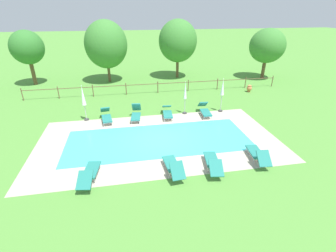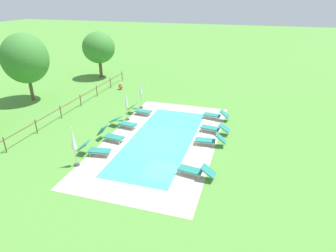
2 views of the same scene
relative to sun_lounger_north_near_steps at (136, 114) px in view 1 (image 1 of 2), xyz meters
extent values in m
plane|color=#518E38|center=(1.08, -3.20, -0.40)|extent=(160.00, 160.00, 0.00)
cube|color=#B2A893|center=(1.08, -3.20, -0.39)|extent=(13.73, 7.29, 0.01)
cube|color=#42CCD6|center=(1.08, -3.20, -0.39)|extent=(10.50, 4.06, 0.01)
cube|color=#C0B59F|center=(1.08, -1.05, -0.39)|extent=(10.98, 0.24, 0.01)
cube|color=#C0B59F|center=(1.08, -5.36, -0.39)|extent=(10.98, 0.24, 0.01)
cube|color=#C0B59F|center=(6.45, -3.20, -0.39)|extent=(0.24, 4.06, 0.01)
cube|color=#C0B59F|center=(-4.29, -3.20, -0.39)|extent=(0.24, 4.06, 0.01)
cube|color=#237A70|center=(-0.03, -0.26, -0.08)|extent=(0.76, 1.37, 0.07)
cube|color=#237A70|center=(0.08, 0.64, 0.25)|extent=(0.67, 0.64, 0.71)
cube|color=silver|center=(-0.03, -0.26, -0.14)|extent=(0.73, 1.34, 0.04)
cylinder|color=silver|center=(0.15, -0.84, -0.26)|extent=(0.04, 0.04, 0.28)
cylinder|color=silver|center=(-0.36, -0.78, -0.26)|extent=(0.04, 0.04, 0.28)
cylinder|color=silver|center=(0.29, 0.25, -0.26)|extent=(0.04, 0.04, 0.28)
cylinder|color=silver|center=(-0.22, 0.32, -0.26)|extent=(0.04, 0.04, 0.28)
cube|color=#237A70|center=(3.23, -6.14, -0.08)|extent=(0.79, 1.38, 0.07)
cube|color=#237A70|center=(3.08, -7.15, 0.13)|extent=(0.71, 0.85, 0.48)
cube|color=silver|center=(3.23, -6.14, -0.14)|extent=(0.76, 1.35, 0.04)
cylinder|color=silver|center=(3.06, -5.56, -0.26)|extent=(0.04, 0.04, 0.28)
cylinder|color=silver|center=(3.57, -5.64, -0.26)|extent=(0.04, 0.04, 0.28)
cylinder|color=silver|center=(2.89, -6.65, -0.26)|extent=(0.04, 0.04, 0.28)
cylinder|color=silver|center=(3.40, -6.73, -0.26)|extent=(0.04, 0.04, 0.28)
cube|color=#237A70|center=(2.16, -0.27, -0.08)|extent=(0.73, 1.35, 0.07)
cube|color=#237A70|center=(2.26, 0.75, 0.10)|extent=(0.68, 0.84, 0.43)
cube|color=silver|center=(2.16, -0.27, -0.14)|extent=(0.70, 1.33, 0.04)
cylinder|color=silver|center=(2.35, -0.85, -0.26)|extent=(0.04, 0.04, 0.28)
cylinder|color=silver|center=(1.85, -0.80, -0.26)|extent=(0.04, 0.04, 0.28)
cylinder|color=silver|center=(2.47, 0.25, -0.26)|extent=(0.04, 0.04, 0.28)
cylinder|color=silver|center=(1.96, 0.30, -0.26)|extent=(0.04, 0.04, 0.28)
cube|color=#237A70|center=(5.66, -5.89, -0.08)|extent=(0.76, 1.37, 0.07)
cube|color=#237A70|center=(5.53, -6.88, 0.16)|extent=(0.69, 0.80, 0.54)
cube|color=silver|center=(5.66, -5.89, -0.14)|extent=(0.73, 1.34, 0.04)
cylinder|color=silver|center=(5.47, -5.31, -0.26)|extent=(0.04, 0.04, 0.28)
cylinder|color=silver|center=(5.98, -5.37, -0.26)|extent=(0.04, 0.04, 0.28)
cylinder|color=silver|center=(5.34, -6.41, -0.26)|extent=(0.04, 0.04, 0.28)
cylinder|color=silver|center=(5.84, -6.47, -0.26)|extent=(0.04, 0.04, 0.28)
cube|color=#237A70|center=(4.84, -0.44, -0.08)|extent=(0.70, 1.34, 0.07)
cube|color=#237A70|center=(4.92, 0.54, 0.18)|extent=(0.65, 0.75, 0.57)
cube|color=silver|center=(4.84, -0.44, -0.14)|extent=(0.67, 1.31, 0.04)
cylinder|color=silver|center=(5.05, -1.01, -0.26)|extent=(0.04, 0.04, 0.28)
cylinder|color=silver|center=(4.55, -0.97, -0.26)|extent=(0.04, 0.04, 0.28)
cylinder|color=silver|center=(5.14, 0.09, -0.26)|extent=(0.04, 0.04, 0.28)
cylinder|color=silver|center=(4.63, 0.13, -0.26)|extent=(0.04, 0.04, 0.28)
cube|color=#237A70|center=(1.25, -6.13, -0.08)|extent=(0.70, 1.34, 0.07)
cube|color=#237A70|center=(1.33, -7.10, 0.19)|extent=(0.65, 0.74, 0.59)
cube|color=silver|center=(1.25, -6.13, -0.14)|extent=(0.67, 1.32, 0.04)
cylinder|color=silver|center=(0.95, -5.60, -0.26)|extent=(0.04, 0.04, 0.28)
cylinder|color=silver|center=(1.46, -5.56, -0.26)|extent=(0.04, 0.04, 0.28)
cylinder|color=silver|center=(1.04, -6.70, -0.26)|extent=(0.04, 0.04, 0.28)
cylinder|color=silver|center=(1.55, -6.66, -0.26)|extent=(0.04, 0.04, 0.28)
cube|color=#237A70|center=(-1.95, -0.24, -0.08)|extent=(0.77, 1.37, 0.07)
cube|color=#237A70|center=(-2.08, 0.73, 0.18)|extent=(0.69, 0.78, 0.57)
cube|color=silver|center=(-1.95, -0.24, -0.14)|extent=(0.74, 1.34, 0.04)
cylinder|color=silver|center=(-1.63, -0.76, -0.26)|extent=(0.04, 0.04, 0.28)
cylinder|color=silver|center=(-2.13, -0.82, -0.26)|extent=(0.04, 0.04, 0.28)
cylinder|color=silver|center=(-1.77, 0.34, -0.26)|extent=(0.04, 0.04, 0.28)
cylinder|color=silver|center=(-2.28, 0.27, -0.26)|extent=(0.04, 0.04, 0.28)
cube|color=#237A70|center=(-2.41, -5.97, -0.08)|extent=(0.79, 1.38, 0.07)
cube|color=#237A70|center=(-2.56, -6.97, 0.13)|extent=(0.71, 0.84, 0.49)
cube|color=silver|center=(-2.41, -5.97, -0.14)|extent=(0.76, 1.35, 0.04)
cylinder|color=silver|center=(-2.58, -5.39, -0.26)|extent=(0.04, 0.04, 0.28)
cylinder|color=silver|center=(-2.07, -5.47, -0.26)|extent=(0.04, 0.04, 0.28)
cylinder|color=silver|center=(-2.74, -6.48, -0.26)|extent=(0.04, 0.04, 0.28)
cylinder|color=silver|center=(-2.24, -6.56, -0.26)|extent=(0.04, 0.04, 0.28)
cylinder|color=#383838|center=(-3.36, 0.47, -0.36)|extent=(0.32, 0.32, 0.08)
cylinder|color=#B2B5B7|center=(-3.36, 0.47, 0.16)|extent=(0.04, 0.04, 1.11)
cone|color=white|center=(-3.36, 0.47, 1.36)|extent=(0.28, 0.28, 1.29)
sphere|color=white|center=(-3.36, 0.47, 2.02)|extent=(0.05, 0.05, 0.05)
cylinder|color=#383838|center=(3.52, 0.37, -0.36)|extent=(0.32, 0.32, 0.08)
cylinder|color=#B2B5B7|center=(3.52, 0.37, 0.18)|extent=(0.04, 0.04, 1.14)
cone|color=white|center=(3.52, 0.37, 1.34)|extent=(0.22, 0.22, 1.19)
sphere|color=white|center=(3.52, 0.37, 1.96)|extent=(0.05, 0.05, 0.05)
cylinder|color=#383838|center=(6.23, 0.29, -0.36)|extent=(0.32, 0.32, 0.08)
cylinder|color=#B2B5B7|center=(6.23, 0.29, 0.24)|extent=(0.04, 0.04, 1.27)
cone|color=white|center=(6.23, 0.29, 1.45)|extent=(0.25, 0.25, 1.16)
sphere|color=white|center=(6.23, 0.29, 2.05)|extent=(0.05, 0.05, 0.05)
cylinder|color=#C67547|center=(10.53, 4.24, -0.36)|extent=(0.25, 0.25, 0.08)
ellipsoid|color=#C67547|center=(10.53, 4.24, -0.07)|extent=(0.45, 0.45, 0.50)
cylinder|color=#C67547|center=(10.53, 4.24, 0.19)|extent=(0.34, 0.34, 0.06)
cylinder|color=brown|center=(-8.94, 5.48, 0.13)|extent=(0.08, 0.08, 1.05)
cylinder|color=brown|center=(-6.13, 5.48, 0.13)|extent=(0.08, 0.08, 1.05)
cylinder|color=brown|center=(-3.32, 5.48, 0.13)|extent=(0.08, 0.08, 1.05)
cylinder|color=brown|center=(-0.50, 5.48, 0.13)|extent=(0.08, 0.08, 1.05)
cylinder|color=brown|center=(2.31, 5.48, 0.13)|extent=(0.08, 0.08, 1.05)
cylinder|color=brown|center=(5.12, 5.48, 0.13)|extent=(0.08, 0.08, 1.05)
cylinder|color=brown|center=(7.94, 5.48, 0.13)|extent=(0.08, 0.08, 1.05)
cylinder|color=brown|center=(10.75, 5.48, 0.13)|extent=(0.08, 0.08, 1.05)
cylinder|color=brown|center=(13.56, 5.48, 0.13)|extent=(0.08, 0.08, 1.05)
cube|color=brown|center=(2.31, 5.48, 0.45)|extent=(22.50, 0.05, 0.05)
cylinder|color=brown|center=(14.24, 8.47, 0.66)|extent=(0.35, 0.35, 2.11)
ellipsoid|color=#3D7F33|center=(14.24, 8.47, 3.01)|extent=(3.62, 3.62, 3.46)
cylinder|color=brown|center=(-2.07, 10.20, 0.59)|extent=(0.26, 0.26, 1.97)
ellipsoid|color=#3D7F33|center=(-2.07, 10.20, 3.30)|extent=(4.13, 4.13, 4.60)
cylinder|color=brown|center=(5.22, 10.57, 0.71)|extent=(0.29, 0.29, 2.21)
ellipsoid|color=#3D7F33|center=(5.22, 10.57, 3.43)|extent=(3.98, 3.98, 4.31)
cylinder|color=brown|center=(-9.36, 10.39, 0.81)|extent=(0.36, 0.36, 2.42)
ellipsoid|color=#33752D|center=(-9.36, 10.39, 3.19)|extent=(3.05, 3.05, 3.13)
camera|label=1|loc=(-0.65, -15.53, 6.50)|focal=26.12mm
camera|label=2|loc=(-15.41, -8.64, 8.61)|focal=30.99mm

